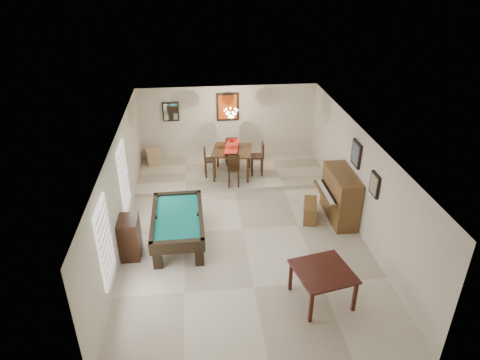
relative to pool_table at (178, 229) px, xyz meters
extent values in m
cube|color=beige|center=(1.64, 0.40, -0.39)|extent=(6.00, 9.00, 0.02)
cube|color=silver|center=(1.64, 4.90, 0.92)|extent=(6.00, 0.04, 2.60)
cube|color=silver|center=(1.64, -4.10, 0.92)|extent=(6.00, 0.04, 2.60)
cube|color=silver|center=(-1.36, 0.40, 0.92)|extent=(0.04, 9.00, 2.60)
cube|color=silver|center=(4.64, 0.40, 0.92)|extent=(0.04, 9.00, 2.60)
cube|color=white|center=(1.64, 0.40, 2.22)|extent=(6.00, 9.00, 0.04)
cube|color=beige|center=(1.64, 3.65, -0.32)|extent=(6.00, 2.50, 0.12)
cube|color=white|center=(-1.33, -1.80, 1.02)|extent=(0.06, 1.00, 1.70)
cube|color=white|center=(-1.33, 1.00, 1.02)|extent=(0.06, 1.00, 1.70)
cube|color=brown|center=(3.53, 0.74, -0.14)|extent=(0.55, 0.93, 0.48)
cube|color=black|center=(-1.11, -0.39, 0.12)|extent=(0.45, 0.67, 1.00)
cube|color=tan|center=(-0.94, 4.48, -0.02)|extent=(0.57, 0.64, 0.49)
cube|color=#D84C14|center=(1.64, 4.86, 1.52)|extent=(0.75, 0.06, 0.95)
cube|color=white|center=(-0.26, 4.86, 1.42)|extent=(0.55, 0.06, 0.65)
cube|color=slate|center=(4.60, 0.70, 1.52)|extent=(0.06, 0.55, 0.65)
cube|color=gray|center=(4.60, -0.60, 1.32)|extent=(0.06, 0.45, 0.55)
camera|label=1|loc=(0.58, -8.90, 6.00)|focal=32.00mm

